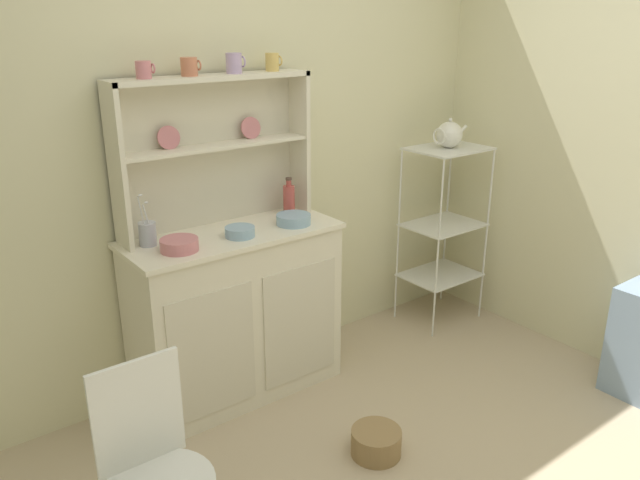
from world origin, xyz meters
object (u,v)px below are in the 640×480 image
bowl_mixing_large (179,245)px  porcelain_teapot (449,135)px  bakers_rack (444,216)px  jam_bottle (289,199)px  cup_rose_0 (144,70)px  hutch_cabinet (236,312)px  wire_chair (151,460)px  hutch_shelf_unit (211,140)px  utensil_jar (147,233)px  floor_basket (376,442)px

bowl_mixing_large → porcelain_teapot: size_ratio=0.70×
bakers_rack → jam_bottle: 1.13m
cup_rose_0 → bowl_mixing_large: 0.78m
hutch_cabinet → wire_chair: hutch_cabinet is taller
hutch_cabinet → bowl_mixing_large: (-0.31, -0.07, 0.46)m
hutch_shelf_unit → porcelain_teapot: hutch_shelf_unit is taller
hutch_cabinet → bakers_rack: bakers_rack is taller
hutch_cabinet → hutch_shelf_unit: (0.00, 0.16, 0.86)m
hutch_shelf_unit → cup_rose_0: cup_rose_0 is taller
hutch_cabinet → utensil_jar: utensil_jar is taller
hutch_shelf_unit → bakers_rack: hutch_shelf_unit is taller
hutch_cabinet → jam_bottle: size_ratio=5.45×
bakers_rack → porcelain_teapot: bearing=180.0°
cup_rose_0 → porcelain_teapot: size_ratio=0.33×
floor_basket → jam_bottle: (0.17, 0.92, 0.91)m
bowl_mixing_large → utensil_jar: (-0.08, 0.15, 0.03)m
hutch_cabinet → cup_rose_0: 1.26m
wire_chair → bowl_mixing_large: size_ratio=4.93×
hutch_shelf_unit → wire_chair: (-0.83, -1.04, -0.80)m
utensil_jar → porcelain_teapot: (1.88, -0.12, 0.27)m
floor_basket → bowl_mixing_large: (-0.54, 0.76, 0.86)m
utensil_jar → bakers_rack: bearing=-3.8°
bakers_rack → jam_bottle: (-1.09, 0.13, 0.27)m
hutch_cabinet → floor_basket: 0.95m
floor_basket → cup_rose_0: (-0.55, 0.95, 1.61)m
bakers_rack → utensil_jar: (-1.88, 0.12, 0.25)m
cup_rose_0 → hutch_shelf_unit: bearing=7.4°
bakers_rack → cup_rose_0: 2.06m
cup_rose_0 → porcelain_teapot: cup_rose_0 is taller
bakers_rack → wire_chair: bearing=-160.2°
floor_basket → bowl_mixing_large: bearing=125.5°
bakers_rack → bowl_mixing_large: 1.81m
hutch_cabinet → bakers_rack: size_ratio=0.95×
jam_bottle → porcelain_teapot: size_ratio=0.80×
floor_basket → porcelain_teapot: bearing=31.9°
jam_bottle → bakers_rack: bearing=-7.0°
hutch_shelf_unit → utensil_jar: size_ratio=4.01×
cup_rose_0 → bowl_mixing_large: size_ratio=0.47×
wire_chair → porcelain_teapot: bearing=44.3°
jam_bottle → wire_chair: bearing=-141.8°
hutch_cabinet → bakers_rack: 1.51m
hutch_shelf_unit → bowl_mixing_large: (-0.31, -0.24, -0.40)m
bowl_mixing_large → utensil_jar: size_ratio=0.69×
floor_basket → utensil_jar: utensil_jar is taller
utensil_jar → jam_bottle: bearing=0.6°
hutch_cabinet → utensil_jar: 0.64m
wire_chair → porcelain_teapot: size_ratio=3.43×
bakers_rack → porcelain_teapot: size_ratio=4.59×
hutch_shelf_unit → porcelain_teapot: size_ratio=4.05×
bakers_rack → cup_rose_0: size_ratio=14.07×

